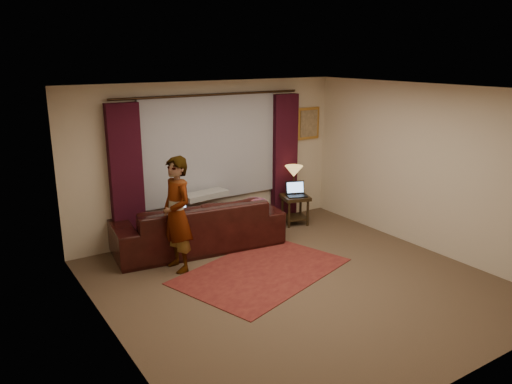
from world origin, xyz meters
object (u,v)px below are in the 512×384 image
Objects in this scene: tiffany_lamp at (294,180)px; laptop_table at (297,189)px; laptop_sofa at (179,214)px; person at (177,214)px; end_table at (295,210)px; sofa at (197,215)px.

tiffany_lamp is 0.21m from laptop_table.
laptop_table is at bearing 15.30° from laptop_sofa.
person is (-2.62, -0.64, 0.17)m from laptop_table.
tiffany_lamp is 2.78m from person.
laptop_sofa is 0.21× the size of person.
end_table is at bearing 100.31° from person.
tiffany_lamp reaches higher than end_table.
sofa reaches higher than end_table.
tiffany_lamp reaches higher than laptop_sofa.
sofa reaches higher than laptop_table.
end_table is 1.41× the size of laptop_table.
laptop_table is at bearing -172.14° from sofa.
tiffany_lamp is at bearing -167.90° from sofa.
sofa is 0.91m from person.
tiffany_lamp is (0.04, 0.11, 0.53)m from end_table.
sofa is at bearing -175.00° from tiffany_lamp.
sofa is at bearing 130.79° from person.
person reaches higher than laptop_table.
laptop_sofa is at bearing -175.99° from end_table.
end_table is 0.40m from laptop_table.
laptop_table is (2.37, 0.12, 0.01)m from laptop_sofa.
person is at bearing -145.60° from laptop_table.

